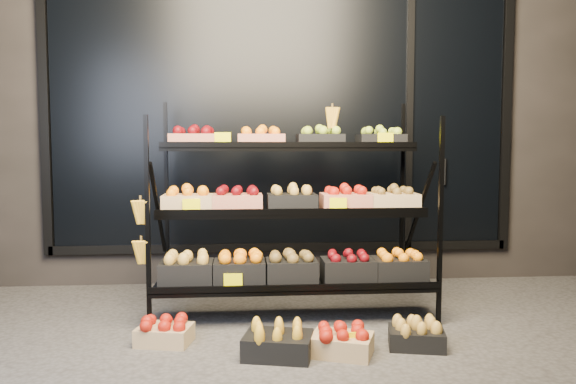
{
  "coord_description": "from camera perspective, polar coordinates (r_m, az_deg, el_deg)",
  "views": [
    {
      "loc": [
        -0.37,
        -3.68,
        1.28
      ],
      "look_at": [
        -0.03,
        0.55,
        0.94
      ],
      "focal_mm": 35.0,
      "sensor_mm": 36.0,
      "label": 1
    }
  ],
  "objects": [
    {
      "name": "floor_crate_left",
      "position": [
        3.86,
        -12.43,
        -13.62
      ],
      "size": [
        0.38,
        0.31,
        0.18
      ],
      "rotation": [
        0.0,
        0.0,
        -0.21
      ],
      "color": "tan",
      "rests_on": "ground"
    },
    {
      "name": "tag_floor_b",
      "position": [
        3.55,
        6.13,
        -15.54
      ],
      "size": [
        0.13,
        0.01,
        0.12
      ],
      "primitive_type": "cube",
      "color": "#FFF900",
      "rests_on": "ground"
    },
    {
      "name": "display_rack",
      "position": [
        4.32,
        0.25,
        -2.0
      ],
      "size": [
        2.18,
        1.02,
        1.72
      ],
      "color": "black",
      "rests_on": "ground"
    },
    {
      "name": "ground",
      "position": [
        3.91,
        1.18,
        -14.54
      ],
      "size": [
        24.0,
        24.0,
        0.0
      ],
      "primitive_type": "plane",
      "color": "#514F4C",
      "rests_on": "ground"
    },
    {
      "name": "floor_crate_right",
      "position": [
        3.79,
        12.91,
        -13.92
      ],
      "size": [
        0.39,
        0.32,
        0.18
      ],
      "rotation": [
        0.0,
        0.0,
        -0.22
      ],
      "color": "black",
      "rests_on": "ground"
    },
    {
      "name": "building",
      "position": [
        6.3,
        -1.19,
        8.78
      ],
      "size": [
        6.0,
        2.08,
        3.5
      ],
      "color": "#2D2826",
      "rests_on": "ground"
    },
    {
      "name": "floor_crate_midright",
      "position": [
        3.6,
        5.49,
        -14.79
      ],
      "size": [
        0.44,
        0.38,
        0.19
      ],
      "rotation": [
        0.0,
        0.0,
        -0.37
      ],
      "color": "tan",
      "rests_on": "ground"
    },
    {
      "name": "floor_crate_midleft",
      "position": [
        3.55,
        -1.02,
        -14.93
      ],
      "size": [
        0.47,
        0.39,
        0.2
      ],
      "rotation": [
        0.0,
        0.0,
        -0.23
      ],
      "color": "black",
      "rests_on": "ground"
    }
  ]
}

